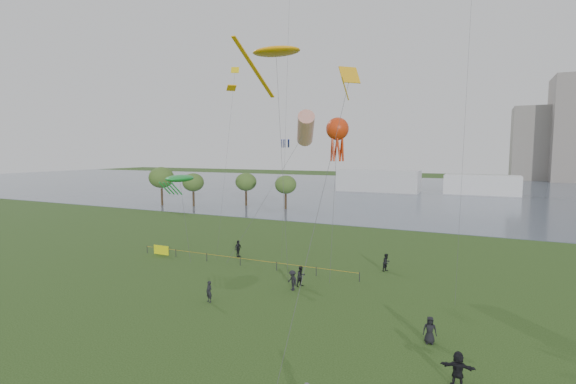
% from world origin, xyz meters
% --- Properties ---
extents(ground_plane, '(400.00, 400.00, 0.00)m').
position_xyz_m(ground_plane, '(0.00, 0.00, 0.00)').
color(ground_plane, '#1E3812').
extents(lake, '(400.00, 120.00, 0.08)m').
position_xyz_m(lake, '(0.00, 100.00, 0.02)').
color(lake, slate).
rests_on(lake, ground_plane).
extents(building_low, '(16.00, 18.00, 28.00)m').
position_xyz_m(building_low, '(32.00, 168.00, 14.00)').
color(building_low, slate).
rests_on(building_low, ground_plane).
extents(pavilion_left, '(22.00, 8.00, 6.00)m').
position_xyz_m(pavilion_left, '(-12.00, 95.00, 3.00)').
color(pavilion_left, silver).
rests_on(pavilion_left, ground_plane).
extents(pavilion_right, '(18.00, 7.00, 5.00)m').
position_xyz_m(pavilion_right, '(14.00, 98.00, 2.50)').
color(pavilion_right, white).
rests_on(pavilion_right, ground_plane).
extents(trees, '(30.08, 11.59, 7.95)m').
position_xyz_m(trees, '(-35.57, 49.54, 5.19)').
color(trees, '#322517').
rests_on(trees, ground_plane).
extents(fence, '(24.07, 0.07, 1.05)m').
position_xyz_m(fence, '(-13.39, 14.46, 0.55)').
color(fence, black).
rests_on(fence, ground_plane).
extents(spectator_a, '(0.95, 1.03, 1.71)m').
position_xyz_m(spectator_a, '(0.62, 11.24, 0.86)').
color(spectator_a, black).
rests_on(spectator_a, ground_plane).
extents(spectator_b, '(1.23, 1.08, 1.65)m').
position_xyz_m(spectator_b, '(0.39, 10.01, 0.83)').
color(spectator_b, black).
rests_on(spectator_b, ground_plane).
extents(spectator_c, '(0.57, 1.10, 1.79)m').
position_xyz_m(spectator_c, '(-9.27, 17.30, 0.89)').
color(spectator_c, black).
rests_on(spectator_c, ground_plane).
extents(spectator_d, '(0.87, 0.66, 1.61)m').
position_xyz_m(spectator_d, '(11.55, 4.92, 0.81)').
color(spectator_d, black).
rests_on(spectator_d, ground_plane).
extents(spectator_e, '(1.63, 0.61, 1.73)m').
position_xyz_m(spectator_e, '(13.28, 0.77, 0.86)').
color(spectator_e, black).
rests_on(spectator_e, ground_plane).
extents(spectator_f, '(0.68, 0.56, 1.60)m').
position_xyz_m(spectator_f, '(-4.16, 4.98, 0.80)').
color(spectator_f, black).
rests_on(spectator_f, ground_plane).
extents(spectator_g, '(0.93, 1.01, 1.66)m').
position_xyz_m(spectator_g, '(6.16, 18.66, 0.83)').
color(spectator_g, black).
rests_on(spectator_g, ground_plane).
extents(kite_stingray, '(6.12, 10.01, 21.17)m').
position_xyz_m(kite_stingray, '(-4.52, 16.86, 20.70)').
color(kite_stingray, '#3F3F42').
extents(kite_windsock, '(7.46, 9.55, 15.53)m').
position_xyz_m(kite_windsock, '(-3.38, 21.66, 13.63)').
color(kite_windsock, '#3F3F42').
extents(kite_creature, '(5.41, 5.91, 8.59)m').
position_xyz_m(kite_creature, '(-16.73, 17.16, 8.15)').
color(kite_creature, '#3F3F42').
extents(kite_octopus, '(2.03, 3.94, 14.24)m').
position_xyz_m(kite_octopus, '(2.06, 16.05, 13.12)').
color(kite_octopus, '#3F3F42').
extents(kite_delta, '(1.41, 11.35, 16.82)m').
position_xyz_m(kite_delta, '(5.77, 6.52, 15.28)').
color(kite_delta, '#3F3F42').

